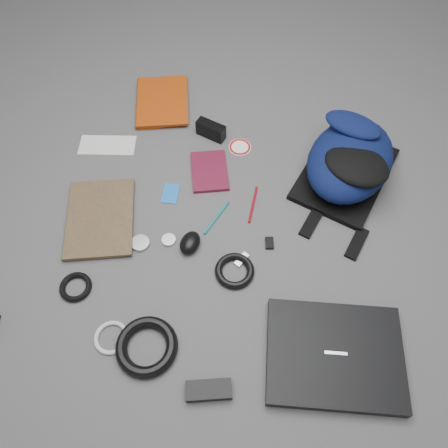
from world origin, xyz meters
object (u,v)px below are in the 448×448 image
(backpack, at_px, (350,160))
(textbook_red, at_px, (136,103))
(mouse, at_px, (190,243))
(compact_camera, at_px, (211,130))
(laptop, at_px, (334,355))
(comic_book, at_px, (67,221))
(dvd_case, at_px, (209,171))
(power_brick, at_px, (209,390))

(backpack, xyz_separation_m, textbook_red, (-0.82, 0.12, -0.07))
(mouse, bearing_deg, compact_camera, 104.57)
(laptop, relative_size, comic_book, 1.24)
(textbook_red, xyz_separation_m, compact_camera, (0.32, -0.07, 0.02))
(laptop, height_order, mouse, mouse)
(compact_camera, relative_size, mouse, 1.29)
(comic_book, bearing_deg, laptop, -32.90)
(dvd_case, bearing_deg, mouse, -106.23)
(laptop, relative_size, textbook_red, 1.37)
(mouse, bearing_deg, backpack, 49.69)
(comic_book, relative_size, power_brick, 2.45)
(mouse, bearing_deg, laptop, -18.74)
(backpack, bearing_deg, power_brick, -92.61)
(backpack, bearing_deg, laptop, -70.77)
(comic_book, relative_size, dvd_case, 1.69)
(textbook_red, bearing_deg, power_brick, -78.13)
(comic_book, relative_size, mouse, 3.52)
(laptop, xyz_separation_m, compact_camera, (-0.56, 0.68, 0.01))
(backpack, relative_size, textbook_red, 1.55)
(comic_book, bearing_deg, dvd_case, 19.53)
(textbook_red, height_order, mouse, mouse)
(backpack, distance_m, power_brick, 0.85)
(backpack, xyz_separation_m, dvd_case, (-0.45, -0.12, -0.08))
(comic_book, distance_m, mouse, 0.41)
(backpack, distance_m, comic_book, 0.95)
(backpack, relative_size, compact_camera, 3.86)
(compact_camera, xyz_separation_m, power_brick, (0.26, -0.86, -0.02))
(laptop, xyz_separation_m, mouse, (-0.48, 0.22, 0.00))
(compact_camera, distance_m, mouse, 0.47)
(power_brick, bearing_deg, laptop, 11.13)
(laptop, bearing_deg, compact_camera, 117.67)
(power_brick, bearing_deg, compact_camera, 86.79)
(laptop, relative_size, power_brick, 3.04)
(dvd_case, relative_size, power_brick, 1.45)
(textbook_red, xyz_separation_m, power_brick, (0.58, -0.93, 0.00))
(backpack, relative_size, comic_book, 1.41)
(textbook_red, relative_size, compact_camera, 2.48)
(laptop, bearing_deg, textbook_red, 127.95)
(laptop, relative_size, dvd_case, 2.10)
(power_brick, bearing_deg, backpack, 53.55)
(backpack, height_order, power_brick, backpack)
(textbook_red, relative_size, comic_book, 0.91)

